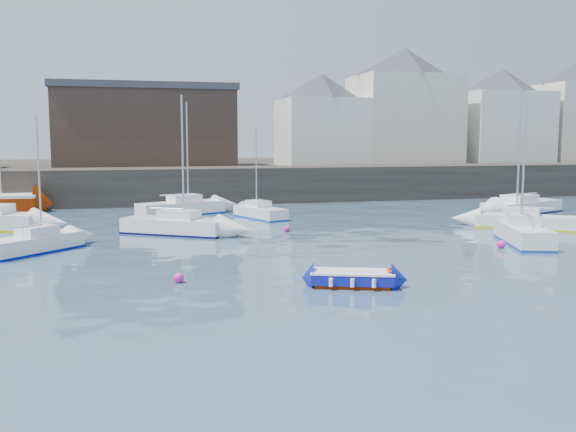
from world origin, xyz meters
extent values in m
plane|color=#2D4760|center=(0.00, 0.00, 0.00)|extent=(220.00, 220.00, 0.00)
cube|color=#28231E|center=(0.00, 35.00, 1.50)|extent=(90.00, 5.00, 3.00)
cube|color=#28231E|center=(0.00, 53.00, 1.40)|extent=(90.00, 32.00, 2.80)
cube|color=beige|center=(20.00, 42.00, 7.30)|extent=(10.00, 8.00, 9.00)
pyramid|color=#3A3D44|center=(20.00, 42.00, 13.20)|extent=(13.36, 13.36, 2.80)
cube|color=white|center=(31.00, 41.50, 6.55)|extent=(9.00, 7.00, 7.50)
pyramid|color=#3A3D44|center=(31.00, 41.50, 11.53)|extent=(11.88, 11.88, 2.45)
cube|color=beige|center=(40.00, 41.50, 7.05)|extent=(8.00, 7.00, 8.50)
pyramid|color=#3A3D44|center=(40.00, 41.50, 12.53)|extent=(11.14, 11.14, 2.45)
cube|color=white|center=(11.00, 41.50, 6.05)|extent=(8.00, 7.00, 6.50)
pyramid|color=#3A3D44|center=(11.00, 41.50, 10.53)|extent=(11.14, 11.14, 2.45)
cube|color=#3D2D26|center=(-6.00, 43.00, 6.30)|extent=(16.00, 10.00, 7.00)
cube|color=#3A3D44|center=(-6.00, 43.00, 10.10)|extent=(16.40, 10.40, 0.60)
cube|color=#862000|center=(-0.01, 2.38, 0.07)|extent=(2.97, 2.01, 0.14)
cube|color=#0F159C|center=(-0.01, 2.38, 0.32)|extent=(3.25, 2.23, 0.38)
cube|color=white|center=(-0.01, 2.38, 0.55)|extent=(3.31, 2.28, 0.07)
cube|color=white|center=(-0.01, 2.38, 0.38)|extent=(2.55, 1.67, 0.34)
cube|color=tan|center=(-0.01, 2.38, 0.47)|extent=(0.51, 0.92, 0.05)
cylinder|color=white|center=(-0.48, 3.34, 0.30)|extent=(0.15, 0.15, 0.30)
cylinder|color=white|center=(-0.99, 1.95, 0.30)|extent=(0.15, 0.15, 0.30)
cylinder|color=white|center=(0.24, 3.07, 0.30)|extent=(0.15, 0.15, 0.30)
cylinder|color=white|center=(-0.27, 1.68, 0.30)|extent=(0.15, 0.15, 0.30)
cylinder|color=white|center=(0.97, 2.81, 0.30)|extent=(0.15, 0.15, 0.30)
cylinder|color=white|center=(0.45, 1.42, 0.30)|extent=(0.15, 0.15, 0.30)
cylinder|color=silver|center=(-16.90, 31.43, 3.41)|extent=(0.10, 0.10, 4.14)
cube|color=white|center=(-12.37, 12.88, 0.40)|extent=(4.55, 4.66, 0.81)
cube|color=#0214A7|center=(-12.37, 12.88, 0.05)|extent=(4.60, 4.71, 0.11)
cube|color=white|center=(-12.20, 13.06, 1.03)|extent=(2.05, 2.07, 0.45)
cylinder|color=silver|center=(-12.03, 13.24, 3.65)|extent=(0.09, 0.09, 5.68)
cube|color=white|center=(-5.36, 17.24, 0.45)|extent=(6.11, 4.92, 0.91)
cube|color=#09083F|center=(-5.36, 17.24, 0.06)|extent=(6.17, 4.97, 0.12)
cube|color=white|center=(-5.10, 17.07, 1.16)|extent=(2.56, 2.37, 0.50)
cylinder|color=silver|center=(-4.85, 16.91, 4.38)|extent=(0.10, 0.10, 6.94)
cube|color=white|center=(11.90, 9.22, 0.49)|extent=(3.37, 5.67, 0.97)
cube|color=#193998|center=(11.90, 9.22, 0.06)|extent=(3.40, 5.72, 0.13)
cube|color=white|center=(11.98, 9.47, 1.24)|extent=(1.83, 2.20, 0.54)
cylinder|color=silver|center=(12.07, 9.73, 4.08)|extent=(0.11, 0.11, 6.21)
cube|color=white|center=(15.63, 14.37, 0.40)|extent=(5.65, 5.09, 0.80)
cube|color=#C4BE06|center=(15.63, 14.37, 0.05)|extent=(5.70, 5.15, 0.11)
cube|color=white|center=(15.41, 14.56, 1.02)|extent=(2.45, 2.36, 0.44)
cylinder|color=silver|center=(15.19, 14.74, 4.13)|extent=(0.09, 0.09, 6.65)
cube|color=white|center=(0.92, 23.24, 0.39)|extent=(3.07, 4.99, 0.78)
cube|color=#143BAE|center=(0.92, 23.24, 0.05)|extent=(3.10, 5.04, 0.10)
cube|color=white|center=(0.84, 23.46, 0.99)|extent=(1.65, 1.96, 0.43)
cylinder|color=silver|center=(0.75, 23.69, 3.51)|extent=(0.09, 0.09, 5.47)
cube|color=white|center=(20.10, 21.36, 0.45)|extent=(7.26, 4.67, 0.89)
cube|color=#101044|center=(20.10, 21.36, 0.06)|extent=(7.33, 4.72, 0.12)
cube|color=white|center=(19.78, 21.23, 1.14)|extent=(2.88, 2.46, 0.50)
cylinder|color=silver|center=(19.45, 21.10, 4.88)|extent=(0.10, 0.10, 7.98)
cube|color=white|center=(-4.19, 26.65, 0.46)|extent=(6.47, 4.18, 0.93)
cube|color=#063FA8|center=(-4.19, 26.65, 0.06)|extent=(6.54, 4.22, 0.12)
cube|color=white|center=(-3.91, 26.77, 1.19)|extent=(2.57, 2.19, 0.52)
cylinder|color=silver|center=(-3.62, 26.89, 4.48)|extent=(0.10, 0.10, 7.11)
sphere|color=#DF2899|center=(-6.19, 4.61, 0.00)|extent=(0.40, 0.40, 0.40)
sphere|color=#DF2899|center=(10.09, 8.44, 0.00)|extent=(0.42, 0.42, 0.42)
sphere|color=#DF2899|center=(1.11, 16.60, 0.00)|extent=(0.39, 0.39, 0.39)
camera|label=1|loc=(-8.10, -19.52, 5.43)|focal=40.00mm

